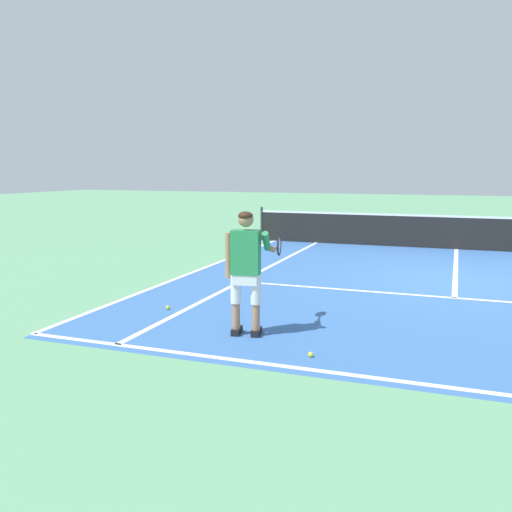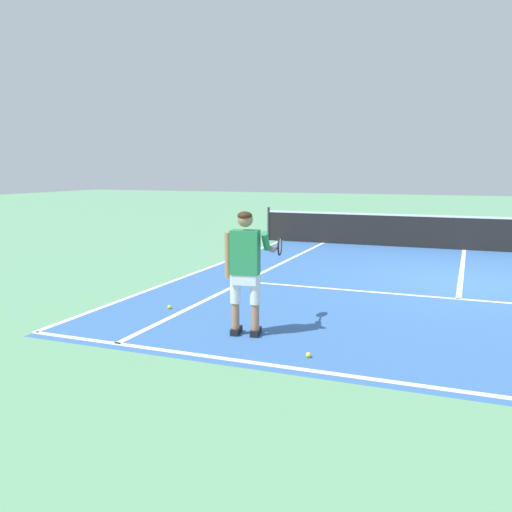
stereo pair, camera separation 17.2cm
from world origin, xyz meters
TOP-DOWN VIEW (x-y plane):
  - ground_plane at (0.00, 0.00)m, footprint 80.00×80.00m
  - court_inner_surface at (0.00, -0.59)m, footprint 10.98×11.11m
  - line_baseline at (0.00, -5.95)m, footprint 10.98×0.10m
  - line_service at (0.00, -1.63)m, footprint 8.23×0.10m
  - line_centre_service at (0.00, 1.57)m, footprint 0.10×6.40m
  - line_singles_left at (-4.12, -0.59)m, footprint 0.10×10.71m
  - line_doubles_left at (-5.49, -0.59)m, footprint 0.10×10.71m
  - tennis_net at (0.00, 4.77)m, footprint 11.96×0.08m
  - tennis_player at (-2.68, -4.94)m, footprint 0.60×1.18m
  - tennis_ball_near_feet at (-4.40, -4.11)m, footprint 0.07×0.07m
  - tennis_ball_by_baseline at (-1.62, -5.53)m, footprint 0.07×0.07m

SIDE VIEW (x-z plane):
  - ground_plane at x=0.00m, z-range 0.00..0.00m
  - court_inner_surface at x=0.00m, z-range 0.00..0.00m
  - line_baseline at x=0.00m, z-range 0.00..0.01m
  - line_service at x=0.00m, z-range 0.00..0.01m
  - line_centre_service at x=0.00m, z-range 0.00..0.01m
  - line_singles_left at x=-4.12m, z-range 0.00..0.01m
  - line_doubles_left at x=-5.49m, z-range 0.00..0.01m
  - tennis_ball_near_feet at x=-4.40m, z-range 0.00..0.07m
  - tennis_ball_by_baseline at x=-1.62m, z-range 0.00..0.07m
  - tennis_net at x=0.00m, z-range -0.04..1.03m
  - tennis_player at x=-2.68m, z-range 0.13..1.85m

